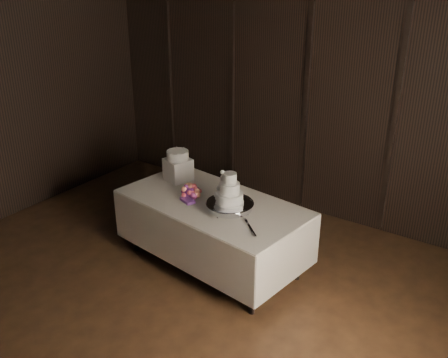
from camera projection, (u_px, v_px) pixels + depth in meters
room at (86, 201)px, 3.51m from camera, size 6.08×7.08×3.08m
display_table at (212, 230)px, 5.32m from camera, size 2.10×1.27×0.76m
cake_stand at (230, 207)px, 4.97m from camera, size 0.61×0.61×0.09m
wedding_cake at (227, 191)px, 4.90m from camera, size 0.30×0.27×0.32m
bouquet at (191, 191)px, 5.27m from camera, size 0.39×0.45×0.18m
box_pedestal at (178, 169)px, 5.65m from camera, size 0.32×0.32×0.25m
small_cake at (178, 155)px, 5.58m from camera, size 0.29×0.29×0.10m
cake_knife at (249, 225)px, 4.70m from camera, size 0.29×0.26×0.01m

